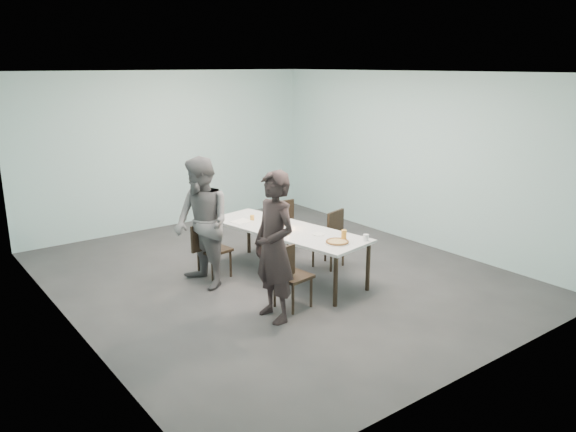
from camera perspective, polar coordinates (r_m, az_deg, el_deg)
ground at (r=8.61m, az=-1.25°, el=-6.00°), size 7.00×7.00×0.00m
room_shell at (r=8.10m, az=-1.33°, el=7.48°), size 6.02×7.02×3.01m
table at (r=8.35m, az=-0.13°, el=-1.66°), size 1.35×2.72×0.75m
chair_near_left at (r=7.30m, az=0.06°, el=-5.78°), size 0.64×0.47×0.87m
chair_far_left at (r=8.40m, az=-7.97°, el=-3.07°), size 0.64×0.48×0.87m
chair_near_right at (r=8.89m, az=4.43°, el=-1.92°), size 0.65×0.51×0.87m
chair_far_right at (r=9.56m, az=-1.03°, el=-0.66°), size 0.62×0.44×0.87m
diner_near at (r=6.88m, az=-1.40°, el=-3.16°), size 0.46×0.70×1.89m
diner_far at (r=8.00m, az=-8.74°, el=-0.75°), size 0.74×0.94×1.88m
pizza at (r=7.68m, az=5.03°, el=-2.64°), size 0.34×0.34×0.04m
side_plate at (r=8.05m, az=3.14°, el=-1.86°), size 0.18×0.18×0.01m
beer_glass at (r=7.78m, az=5.70°, el=-1.97°), size 0.08×0.08×0.15m
water_tumbler at (r=7.82m, az=7.91°, el=-2.18°), size 0.08×0.08×0.09m
tealight at (r=8.33m, az=-0.02°, el=-1.13°), size 0.06×0.06×0.05m
amber_tumbler at (r=8.78m, az=-3.66°, el=-0.17°), size 0.07×0.07×0.08m
menu at (r=8.73m, az=-4.78°, el=-0.53°), size 0.33×0.27×0.01m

